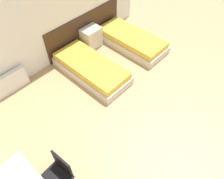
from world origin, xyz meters
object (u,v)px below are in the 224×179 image
object	(u,v)px
bed_near_window	(91,68)
nightstand	(91,37)
bed_near_door	(131,40)
chair_near_laptop	(58,175)

from	to	relation	value
bed_near_window	nightstand	xyz separation A→B (m)	(0.76, 0.78, 0.11)
bed_near_door	chair_near_laptop	distance (m)	3.99
bed_near_window	chair_near_laptop	bearing A→B (deg)	-144.00
bed_near_window	nightstand	bearing A→B (deg)	45.71
bed_near_door	chair_near_laptop	size ratio (longest dim) A/B	2.33
bed_near_door	nightstand	size ratio (longest dim) A/B	3.48
chair_near_laptop	nightstand	bearing A→B (deg)	34.42
bed_near_window	bed_near_door	size ratio (longest dim) A/B	1.00
bed_near_window	bed_near_door	world-z (taller)	same
bed_near_window	chair_near_laptop	world-z (taller)	chair_near_laptop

